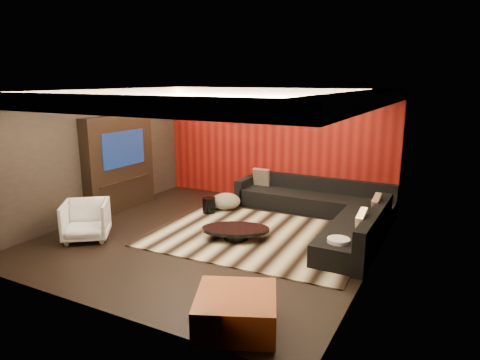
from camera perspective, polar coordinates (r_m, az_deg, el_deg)
The scene contains 26 objects.
floor at distance 8.41m, azimuth -3.75°, elevation -7.67°, with size 6.00×6.00×0.02m, color black.
ceiling at distance 7.85m, azimuth -4.07°, elevation 11.92°, with size 6.00×6.00×0.02m, color silver.
wall_back at distance 10.65m, azimuth 4.63°, elevation 4.66°, with size 6.00×0.02×2.80m, color black.
wall_left at distance 9.90m, azimuth -18.94°, elevation 3.32°, with size 0.02×6.00×2.80m, color black.
wall_right at distance 6.96m, azimuth 17.74°, elevation -0.60°, with size 0.02×6.00×2.80m, color black.
red_feature_wall at distance 10.62m, azimuth 4.54°, elevation 4.63°, with size 5.98×0.05×2.78m, color #6B0C0A.
soffit_back at distance 10.25m, azimuth 4.06°, elevation 11.57°, with size 6.00×0.60×0.22m, color silver.
soffit_front at distance 5.74m, azimuth -18.56°, elevation 9.57°, with size 6.00×0.60×0.22m, color silver.
soffit_left at distance 9.56m, azimuth -18.22°, elevation 10.83°, with size 0.60×4.80×0.22m, color silver.
soffit_right at distance 6.84m, azimuth 15.92°, elevation 10.25°, with size 0.60×4.80×0.22m, color silver.
cove_back at distance 9.94m, azimuth 3.25°, elevation 11.01°, with size 4.80×0.08×0.04m, color #FFD899.
cove_front at distance 5.99m, azimuth -16.13°, elevation 9.00°, with size 4.80×0.08×0.04m, color #FFD899.
cove_left at distance 9.32m, azimuth -16.69°, elevation 10.33°, with size 0.08×4.80×0.04m, color #FFD899.
cove_right at distance 6.92m, azimuth 13.08°, elevation 9.69°, with size 0.08×4.80×0.04m, color #FFD899.
tv_surround at distance 10.26m, azimuth -15.78°, elevation 2.16°, with size 0.30×2.00×2.20m, color black.
tv_screen at distance 10.09m, azimuth -15.24°, elevation 4.03°, with size 0.04×1.30×0.80m, color black.
tv_shelf at distance 10.23m, azimuth -14.99°, elevation -0.11°, with size 0.04×1.60×0.04m, color black.
rug at distance 8.42m, azimuth 2.28°, elevation -7.47°, with size 4.00×3.00×0.02m, color beige.
coffee_table at distance 8.23m, azimuth -0.57°, elevation -7.09°, with size 1.29×1.29×0.22m, color black.
drum_stool at distance 9.77m, azimuth -4.16°, elevation -3.37°, with size 0.30×0.30×0.35m, color black.
striped_pouf at distance 10.03m, azimuth -1.88°, elevation -2.85°, with size 0.68×0.68×0.37m, color beige.
white_side_table at distance 7.30m, azimuth 12.92°, elevation -9.31°, with size 0.37×0.37×0.46m, color silver.
orange_ottoman at distance 5.50m, azimuth -0.54°, elevation -17.03°, with size 0.98×0.98×0.43m, color #AD4016.
armchair at distance 8.67m, azimuth -19.85°, elevation -5.08°, with size 0.81×0.83×0.76m, color silver.
sectional_sofa at distance 9.28m, azimuth 11.58°, elevation -4.09°, with size 3.65×3.50×0.75m.
throw_pillows at distance 8.84m, azimuth 11.30°, elevation -2.55°, with size 3.29×2.76×0.50m.
Camera 1 is at (4.13, -6.68, 3.00)m, focal length 32.00 mm.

